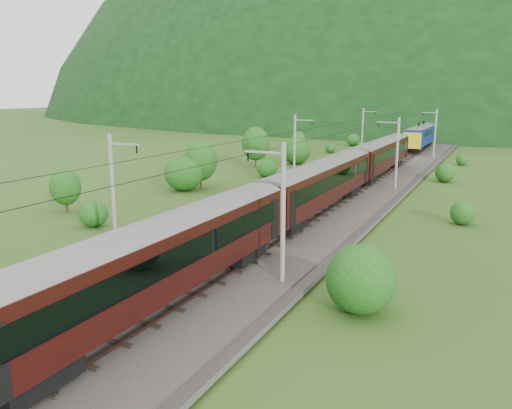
% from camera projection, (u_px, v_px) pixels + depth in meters
% --- Properties ---
extents(ground, '(600.00, 600.00, 0.00)m').
position_uv_depth(ground, '(193.00, 269.00, 31.60)').
color(ground, '#2B4A17').
rests_on(ground, ground).
extents(railbed, '(14.00, 220.00, 0.30)m').
position_uv_depth(railbed, '(261.00, 229.00, 40.29)').
color(railbed, '#38332D').
rests_on(railbed, ground).
extents(track_left, '(2.40, 220.00, 0.27)m').
position_uv_depth(track_left, '(235.00, 223.00, 41.29)').
color(track_left, '#512F22').
rests_on(track_left, railbed).
extents(track_right, '(2.40, 220.00, 0.27)m').
position_uv_depth(track_right, '(289.00, 230.00, 39.20)').
color(track_right, '#512F22').
rests_on(track_right, railbed).
extents(catenary_left, '(2.54, 192.28, 8.00)m').
position_uv_depth(catenary_left, '(295.00, 146.00, 61.21)').
color(catenary_left, gray).
rests_on(catenary_left, railbed).
extents(catenary_right, '(2.54, 192.28, 8.00)m').
position_uv_depth(catenary_right, '(396.00, 151.00, 55.87)').
color(catenary_right, gray).
rests_on(catenary_right, railbed).
extents(overhead_wires, '(4.83, 198.00, 0.03)m').
position_uv_depth(overhead_wires, '(262.00, 143.00, 38.77)').
color(overhead_wires, black).
rests_on(overhead_wires, ground).
extents(mountain_main, '(504.00, 360.00, 244.00)m').
position_uv_depth(mountain_main, '(472.00, 114.00, 258.47)').
color(mountain_main, black).
rests_on(mountain_main, ground).
extents(mountain_ridge, '(336.00, 280.00, 132.00)m').
position_uv_depth(mountain_ridge, '(289.00, 109.00, 345.77)').
color(mountain_ridge, black).
rests_on(mountain_ridge, ground).
extents(train, '(3.08, 147.88, 5.36)m').
position_uv_depth(train, '(263.00, 201.00, 34.43)').
color(train, black).
rests_on(train, ground).
extents(hazard_post_near, '(0.15, 0.15, 1.43)m').
position_uv_depth(hazard_post_near, '(400.00, 149.00, 90.42)').
color(hazard_post_near, red).
rests_on(hazard_post_near, railbed).
extents(hazard_post_far, '(0.15, 0.15, 1.42)m').
position_uv_depth(hazard_post_far, '(393.00, 153.00, 84.15)').
color(hazard_post_far, red).
rests_on(hazard_post_far, railbed).
extents(signal, '(0.23, 0.23, 2.05)m').
position_uv_depth(signal, '(337.00, 160.00, 71.19)').
color(signal, black).
rests_on(signal, railbed).
extents(vegetation_left, '(11.23, 145.18, 6.79)m').
position_uv_depth(vegetation_left, '(101.00, 189.00, 44.06)').
color(vegetation_left, '#184913').
rests_on(vegetation_left, ground).
extents(vegetation_right, '(5.99, 97.53, 3.18)m').
position_uv_depth(vegetation_right, '(386.00, 269.00, 27.85)').
color(vegetation_right, '#184913').
rests_on(vegetation_right, ground).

